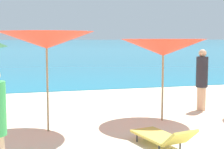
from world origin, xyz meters
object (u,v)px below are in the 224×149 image
(lounge_chair_10, at_px, (163,136))
(beachgoer_3, at_px, (202,78))
(umbrella_4, at_px, (163,47))
(umbrella_3, at_px, (46,40))

(lounge_chair_10, xyz_separation_m, beachgoer_3, (2.60, 2.99, 0.75))
(umbrella_4, bearing_deg, beachgoer_3, 27.50)
(umbrella_3, bearing_deg, umbrella_4, 4.84)
(lounge_chair_10, relative_size, beachgoer_3, 0.87)
(umbrella_4, xyz_separation_m, beachgoer_3, (1.68, 0.87, -0.97))
(umbrella_4, bearing_deg, lounge_chair_10, -113.56)
(umbrella_4, distance_m, lounge_chair_10, 2.88)
(beachgoer_3, bearing_deg, lounge_chair_10, 136.11)
(umbrella_3, height_order, umbrella_4, umbrella_3)
(umbrella_3, height_order, lounge_chair_10, umbrella_3)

